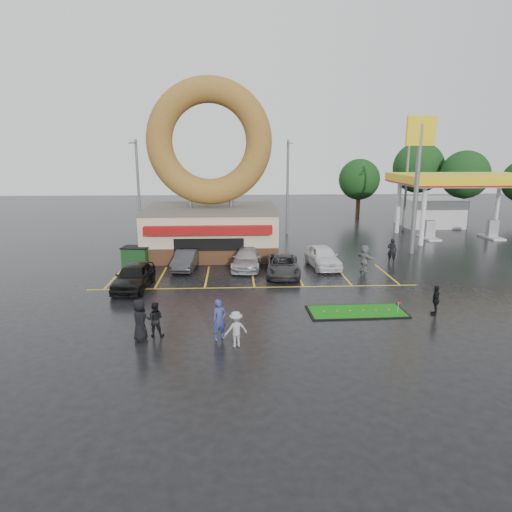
{
  "coord_description": "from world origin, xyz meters",
  "views": [
    {
      "loc": [
        -1.21,
        -22.98,
        8.21
      ],
      "look_at": [
        0.04,
        2.37,
        2.2
      ],
      "focal_mm": 32.0,
      "sensor_mm": 36.0,
      "label": 1
    }
  ],
  "objects_px": {
    "streetlight_mid": "(288,185)",
    "person_blue": "(219,320)",
    "streetlight_right": "(407,184)",
    "putting_green": "(357,312)",
    "car_dgrey": "(186,260)",
    "car_silver": "(247,259)",
    "gas_station": "(449,195)",
    "donut_shop": "(211,197)",
    "car_white": "(323,257)",
    "shell_sign": "(419,159)",
    "car_black": "(134,276)",
    "streetlight_left": "(138,186)",
    "person_cameraman": "(436,300)",
    "car_grey": "(282,265)",
    "dumpster": "(136,257)"
  },
  "relations": [
    {
      "from": "streetlight_mid",
      "to": "car_silver",
      "type": "distance_m",
      "value": 14.23
    },
    {
      "from": "streetlight_mid",
      "to": "shell_sign",
      "type": "bearing_deg",
      "value": -44.73
    },
    {
      "from": "person_cameraman",
      "to": "shell_sign",
      "type": "bearing_deg",
      "value": -178.46
    },
    {
      "from": "streetlight_left",
      "to": "person_blue",
      "type": "height_order",
      "value": "streetlight_left"
    },
    {
      "from": "donut_shop",
      "to": "dumpster",
      "type": "relative_size",
      "value": 7.5
    },
    {
      "from": "shell_sign",
      "to": "car_silver",
      "type": "bearing_deg",
      "value": -163.3
    },
    {
      "from": "streetlight_mid",
      "to": "streetlight_right",
      "type": "distance_m",
      "value": 12.04
    },
    {
      "from": "gas_station",
      "to": "person_blue",
      "type": "height_order",
      "value": "gas_station"
    },
    {
      "from": "person_blue",
      "to": "putting_green",
      "type": "relative_size",
      "value": 0.36
    },
    {
      "from": "shell_sign",
      "to": "streetlight_mid",
      "type": "relative_size",
      "value": 1.18
    },
    {
      "from": "shell_sign",
      "to": "streetlight_right",
      "type": "distance_m",
      "value": 10.68
    },
    {
      "from": "streetlight_right",
      "to": "car_dgrey",
      "type": "relative_size",
      "value": 2.24
    },
    {
      "from": "person_blue",
      "to": "person_cameraman",
      "type": "xyz_separation_m",
      "value": [
        10.79,
        2.55,
        -0.15
      ]
    },
    {
      "from": "person_cameraman",
      "to": "putting_green",
      "type": "xyz_separation_m",
      "value": [
        -3.86,
        0.5,
        -0.72
      ]
    },
    {
      "from": "person_cameraman",
      "to": "gas_station",
      "type": "bearing_deg",
      "value": 172.07
    },
    {
      "from": "streetlight_right",
      "to": "person_blue",
      "type": "bearing_deg",
      "value": -124.4
    },
    {
      "from": "gas_station",
      "to": "car_silver",
      "type": "relative_size",
      "value": 2.91
    },
    {
      "from": "donut_shop",
      "to": "car_grey",
      "type": "relative_size",
      "value": 2.9
    },
    {
      "from": "car_grey",
      "to": "streetlight_left",
      "type": "bearing_deg",
      "value": 134.31
    },
    {
      "from": "streetlight_right",
      "to": "car_black",
      "type": "distance_m",
      "value": 29.89
    },
    {
      "from": "donut_shop",
      "to": "gas_station",
      "type": "height_order",
      "value": "donut_shop"
    },
    {
      "from": "person_blue",
      "to": "car_black",
      "type": "bearing_deg",
      "value": 91.79
    },
    {
      "from": "streetlight_right",
      "to": "car_dgrey",
      "type": "distance_m",
      "value": 25.16
    },
    {
      "from": "donut_shop",
      "to": "car_dgrey",
      "type": "xyz_separation_m",
      "value": [
        -1.55,
        -4.97,
        -3.8
      ]
    },
    {
      "from": "streetlight_right",
      "to": "car_silver",
      "type": "relative_size",
      "value": 1.92
    },
    {
      "from": "putting_green",
      "to": "streetlight_mid",
      "type": "bearing_deg",
      "value": 92.72
    },
    {
      "from": "streetlight_left",
      "to": "car_dgrey",
      "type": "xyz_separation_m",
      "value": [
        5.45,
        -11.92,
        -4.12
      ]
    },
    {
      "from": "car_white",
      "to": "person_cameraman",
      "type": "distance_m",
      "value": 10.4
    },
    {
      "from": "car_black",
      "to": "person_blue",
      "type": "bearing_deg",
      "value": -51.09
    },
    {
      "from": "streetlight_left",
      "to": "person_blue",
      "type": "bearing_deg",
      "value": -71.39
    },
    {
      "from": "car_black",
      "to": "car_silver",
      "type": "distance_m",
      "value": 8.22
    },
    {
      "from": "streetlight_right",
      "to": "car_black",
      "type": "bearing_deg",
      "value": -141.56
    },
    {
      "from": "streetlight_right",
      "to": "car_black",
      "type": "relative_size",
      "value": 1.97
    },
    {
      "from": "gas_station",
      "to": "car_white",
      "type": "distance_m",
      "value": 20.0
    },
    {
      "from": "car_silver",
      "to": "gas_station",
      "type": "bearing_deg",
      "value": 38.36
    },
    {
      "from": "car_silver",
      "to": "dumpster",
      "type": "relative_size",
      "value": 2.6
    },
    {
      "from": "car_silver",
      "to": "car_grey",
      "type": "xyz_separation_m",
      "value": [
        2.32,
        -1.87,
        -0.03
      ]
    },
    {
      "from": "person_blue",
      "to": "putting_green",
      "type": "bearing_deg",
      "value": -9.1
    },
    {
      "from": "streetlight_mid",
      "to": "car_grey",
      "type": "relative_size",
      "value": 1.93
    },
    {
      "from": "donut_shop",
      "to": "car_white",
      "type": "xyz_separation_m",
      "value": [
        8.03,
        -4.97,
        -3.69
      ]
    },
    {
      "from": "car_dgrey",
      "to": "gas_station",
      "type": "bearing_deg",
      "value": 34.47
    },
    {
      "from": "shell_sign",
      "to": "putting_green",
      "type": "distance_m",
      "value": 17.02
    },
    {
      "from": "person_blue",
      "to": "streetlight_right",
      "type": "bearing_deg",
      "value": 22.72
    },
    {
      "from": "shell_sign",
      "to": "car_black",
      "type": "relative_size",
      "value": 2.32
    },
    {
      "from": "streetlight_right",
      "to": "putting_green",
      "type": "height_order",
      "value": "streetlight_right"
    },
    {
      "from": "gas_station",
      "to": "dumpster",
      "type": "relative_size",
      "value": 7.58
    },
    {
      "from": "car_dgrey",
      "to": "person_cameraman",
      "type": "bearing_deg",
      "value": -28.93
    },
    {
      "from": "donut_shop",
      "to": "streetlight_mid",
      "type": "distance_m",
      "value": 10.59
    },
    {
      "from": "streetlight_mid",
      "to": "person_blue",
      "type": "distance_m",
      "value": 26.08
    },
    {
      "from": "donut_shop",
      "to": "car_silver",
      "type": "relative_size",
      "value": 2.88
    }
  ]
}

